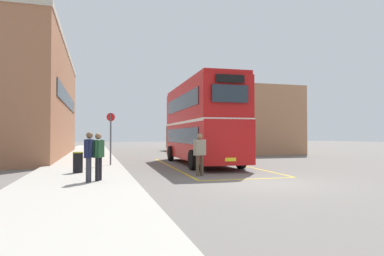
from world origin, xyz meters
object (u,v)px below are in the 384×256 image
object	(u,v)px
single_deck_bus	(189,136)
litter_bin	(78,162)
double_decker_bus	(201,122)
pedestrian_waiting_far	(99,153)
pedestrian_waiting_near	(89,153)
bus_stop_sign	(111,134)
pedestrian_boarding	(200,151)

from	to	relation	value
single_deck_bus	litter_bin	bearing A→B (deg)	-118.28
double_decker_bus	pedestrian_waiting_far	bearing A→B (deg)	-131.16
pedestrian_waiting_near	litter_bin	world-z (taller)	pedestrian_waiting_near
bus_stop_sign	pedestrian_waiting_far	bearing A→B (deg)	-96.21
single_deck_bus	bus_stop_sign	distance (m)	18.04
pedestrian_waiting_far	bus_stop_sign	bearing A→B (deg)	83.79
pedestrian_boarding	pedestrian_waiting_near	xyz separation A→B (m)	(-4.44, -1.60, 0.06)
pedestrian_waiting_far	bus_stop_sign	world-z (taller)	bus_stop_sign
litter_bin	bus_stop_sign	world-z (taller)	bus_stop_sign
single_deck_bus	pedestrian_waiting_far	distance (m)	23.88
pedestrian_boarding	pedestrian_waiting_near	distance (m)	4.72
single_deck_bus	pedestrian_waiting_far	size ratio (longest dim) A/B	5.29
single_deck_bus	pedestrian_waiting_near	distance (m)	24.25
double_decker_bus	pedestrian_waiting_near	bearing A→B (deg)	-131.57
pedestrian_waiting_near	pedestrian_waiting_far	distance (m)	0.42
litter_bin	bus_stop_sign	distance (m)	3.86
pedestrian_waiting_near	bus_stop_sign	bearing A→B (deg)	81.23
single_deck_bus	pedestrian_waiting_near	bearing A→B (deg)	-113.81
double_decker_bus	litter_bin	distance (m)	8.03
single_deck_bus	pedestrian_boarding	size ratio (longest dim) A/B	4.86
double_decker_bus	pedestrian_waiting_near	size ratio (longest dim) A/B	5.91
litter_bin	bus_stop_sign	size ratio (longest dim) A/B	0.31
single_deck_bus	pedestrian_waiting_near	size ratio (longest dim) A/B	5.18
double_decker_bus	pedestrian_boarding	bearing A→B (deg)	-108.34
pedestrian_boarding	double_decker_bus	bearing A→B (deg)	71.66
pedestrian_waiting_near	litter_bin	size ratio (longest dim) A/B	1.93
double_decker_bus	litter_bin	xyz separation A→B (m)	(-6.72, -3.95, -1.93)
pedestrian_waiting_far	litter_bin	bearing A→B (deg)	106.04
double_decker_bus	pedestrian_waiting_far	world-z (taller)	double_decker_bus
litter_bin	double_decker_bus	bearing A→B (deg)	30.42
single_deck_bus	pedestrian_waiting_far	xyz separation A→B (m)	(-9.47, -21.92, -0.55)
double_decker_bus	litter_bin	world-z (taller)	double_decker_bus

